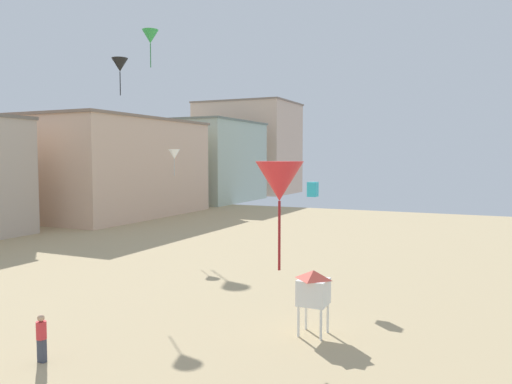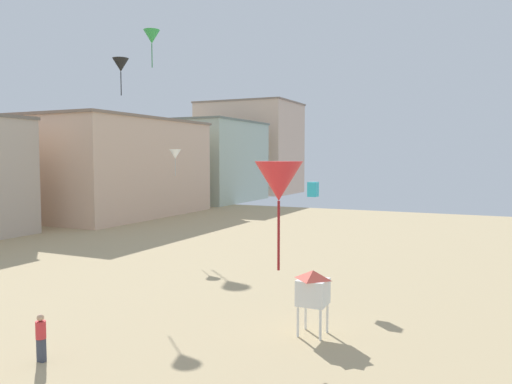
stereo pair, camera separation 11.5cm
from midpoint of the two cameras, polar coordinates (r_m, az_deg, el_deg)
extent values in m
cube|color=beige|center=(62.89, -16.99, 2.60)|extent=(16.96, 21.66, 11.18)
cube|color=#89715E|center=(63.04, -17.10, 7.83)|extent=(17.30, 22.10, 0.30)
cube|color=#B7C6B2|center=(80.72, -6.43, 3.44)|extent=(16.77, 17.08, 12.36)
cube|color=slate|center=(80.91, -6.47, 7.92)|extent=(17.10, 17.42, 0.30)
cube|color=beige|center=(97.26, -0.65, 4.97)|extent=(17.64, 13.75, 17.17)
cube|color=#89715E|center=(97.80, -0.65, 10.09)|extent=(17.99, 14.03, 0.30)
cube|color=#383D4C|center=(19.06, -23.24, -16.33)|extent=(0.28, 0.18, 0.80)
cylinder|color=red|center=(18.83, -23.30, -14.32)|extent=(0.34, 0.34, 0.60)
sphere|color=tan|center=(18.71, -23.34, -13.10)|extent=(0.24, 0.24, 0.24)
cylinder|color=white|center=(19.85, 5.00, -14.57)|extent=(0.10, 0.10, 1.20)
cylinder|color=white|center=(19.58, 7.56, -14.86)|extent=(0.10, 0.10, 1.20)
cylinder|color=white|center=(20.66, 5.87, -13.83)|extent=(0.10, 0.10, 1.20)
cylinder|color=white|center=(20.40, 8.34, -14.09)|extent=(0.10, 0.10, 1.20)
cube|color=white|center=(19.80, 6.72, -11.31)|extent=(1.10, 1.10, 1.00)
pyramid|color=#D14C3D|center=(19.63, 6.73, -9.41)|extent=(1.10, 1.10, 0.35)
cone|color=white|center=(37.04, -9.16, 4.33)|extent=(0.86, 0.86, 0.70)
cylinder|color=#A4A4A4|center=(37.05, -9.15, 2.83)|extent=(0.05, 0.05, 1.24)
cube|color=#2DB7CC|center=(26.21, 6.69, 0.30)|extent=(0.49, 0.49, 0.77)
cone|color=green|center=(50.42, -11.81, 17.04)|extent=(1.55, 1.55, 1.27)
cylinder|color=#277C35|center=(50.05, -11.78, 15.08)|extent=(0.08, 0.08, 2.25)
cone|color=red|center=(18.02, 2.81, 1.25)|extent=(1.76, 1.76, 1.44)
cylinder|color=maroon|center=(18.22, 2.79, -5.03)|extent=(0.10, 0.10, 2.56)
cone|color=black|center=(32.88, -15.16, 13.89)|extent=(1.01, 1.01, 0.82)
cylinder|color=black|center=(32.70, -15.13, 11.92)|extent=(0.05, 0.05, 1.46)
camera|label=1|loc=(0.06, -89.86, 0.01)|focal=34.86mm
camera|label=2|loc=(0.06, 90.14, -0.01)|focal=34.86mm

